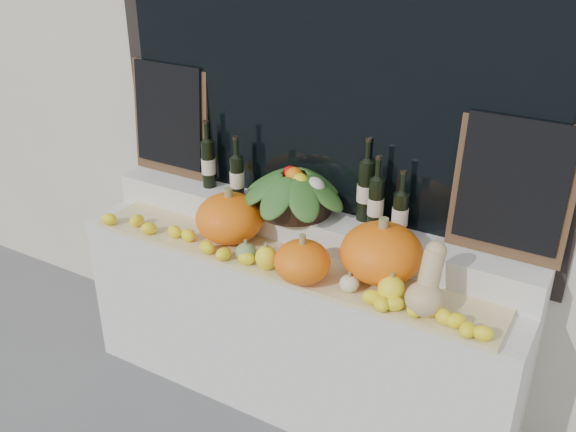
{
  "coord_description": "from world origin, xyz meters",
  "views": [
    {
      "loc": [
        1.34,
        -0.85,
        2.46
      ],
      "look_at": [
        0.0,
        1.45,
        1.12
      ],
      "focal_mm": 40.0,
      "sensor_mm": 36.0,
      "label": 1
    }
  ],
  "objects_px": {
    "wine_bottle_tall": "(366,190)",
    "butternut_squash": "(427,286)",
    "pumpkin_right": "(381,253)",
    "produce_bowl": "(294,189)",
    "pumpkin_left": "(230,218)"
  },
  "relations": [
    {
      "from": "wine_bottle_tall",
      "to": "butternut_squash",
      "type": "bearing_deg",
      "value": -40.91
    },
    {
      "from": "pumpkin_right",
      "to": "produce_bowl",
      "type": "height_order",
      "value": "produce_bowl"
    },
    {
      "from": "pumpkin_left",
      "to": "butternut_squash",
      "type": "distance_m",
      "value": 1.06
    },
    {
      "from": "produce_bowl",
      "to": "wine_bottle_tall",
      "type": "relative_size",
      "value": 1.38
    },
    {
      "from": "butternut_squash",
      "to": "produce_bowl",
      "type": "relative_size",
      "value": 0.52
    },
    {
      "from": "produce_bowl",
      "to": "wine_bottle_tall",
      "type": "bearing_deg",
      "value": 14.52
    },
    {
      "from": "butternut_squash",
      "to": "pumpkin_right",
      "type": "bearing_deg",
      "value": 151.53
    },
    {
      "from": "pumpkin_right",
      "to": "wine_bottle_tall",
      "type": "height_order",
      "value": "wine_bottle_tall"
    },
    {
      "from": "pumpkin_right",
      "to": "butternut_squash",
      "type": "height_order",
      "value": "butternut_squash"
    },
    {
      "from": "pumpkin_left",
      "to": "wine_bottle_tall",
      "type": "xyz_separation_m",
      "value": [
        0.59,
        0.3,
        0.17
      ]
    },
    {
      "from": "pumpkin_right",
      "to": "produce_bowl",
      "type": "bearing_deg",
      "value": 162.57
    },
    {
      "from": "pumpkin_left",
      "to": "wine_bottle_tall",
      "type": "height_order",
      "value": "wine_bottle_tall"
    },
    {
      "from": "pumpkin_right",
      "to": "butternut_squash",
      "type": "distance_m",
      "value": 0.3
    },
    {
      "from": "produce_bowl",
      "to": "pumpkin_right",
      "type": "bearing_deg",
      "value": -17.43
    },
    {
      "from": "butternut_squash",
      "to": "wine_bottle_tall",
      "type": "bearing_deg",
      "value": 139.09
    }
  ]
}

